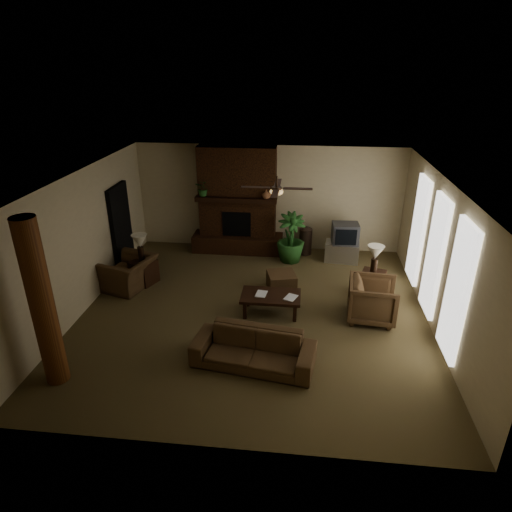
# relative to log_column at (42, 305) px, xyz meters

# --- Properties ---
(room_shell) EXTENTS (7.00, 7.00, 7.00)m
(room_shell) POSITION_rel_log_column_xyz_m (2.95, 2.40, 0.00)
(room_shell) COLOR brown
(room_shell) RESTS_ON ground
(fireplace) EXTENTS (2.40, 0.70, 2.80)m
(fireplace) POSITION_rel_log_column_xyz_m (2.15, 5.62, -0.24)
(fireplace) COLOR #452512
(fireplace) RESTS_ON ground
(windows) EXTENTS (0.08, 3.65, 2.35)m
(windows) POSITION_rel_log_column_xyz_m (6.40, 2.60, -0.05)
(windows) COLOR white
(windows) RESTS_ON ground
(log_column) EXTENTS (0.36, 0.36, 2.80)m
(log_column) POSITION_rel_log_column_xyz_m (0.00, 0.00, 0.00)
(log_column) COLOR brown
(log_column) RESTS_ON ground
(doorway) EXTENTS (0.10, 1.00, 2.10)m
(doorway) POSITION_rel_log_column_xyz_m (-0.49, 4.20, -0.35)
(doorway) COLOR black
(doorway) RESTS_ON ground
(ceiling_fan) EXTENTS (1.35, 1.35, 0.37)m
(ceiling_fan) POSITION_rel_log_column_xyz_m (3.35, 2.70, 1.13)
(ceiling_fan) COLOR black
(ceiling_fan) RESTS_ON ceiling
(sofa) EXTENTS (2.13, 0.91, 0.81)m
(sofa) POSITION_rel_log_column_xyz_m (3.13, 0.73, -1.00)
(sofa) COLOR #513A22
(sofa) RESTS_ON ground
(armchair_left) EXTENTS (0.99, 1.25, 0.96)m
(armchair_left) POSITION_rel_log_column_xyz_m (0.00, 3.19, -0.92)
(armchair_left) COLOR #513A22
(armchair_left) RESTS_ON ground
(armchair_right) EXTENTS (0.94, 0.99, 0.94)m
(armchair_right) POSITION_rel_log_column_xyz_m (5.31, 2.42, -0.93)
(armchair_right) COLOR #513A22
(armchair_right) RESTS_ON ground
(coffee_table) EXTENTS (1.20, 0.70, 0.43)m
(coffee_table) POSITION_rel_log_column_xyz_m (3.30, 2.41, -1.03)
(coffee_table) COLOR black
(coffee_table) RESTS_ON ground
(ottoman) EXTENTS (0.73, 0.73, 0.40)m
(ottoman) POSITION_rel_log_column_xyz_m (3.46, 3.46, -1.20)
(ottoman) COLOR #513A22
(ottoman) RESTS_ON ground
(tv_stand) EXTENTS (0.90, 0.59, 0.50)m
(tv_stand) POSITION_rel_log_column_xyz_m (4.91, 5.20, -1.15)
(tv_stand) COLOR #B8B8BA
(tv_stand) RESTS_ON ground
(tv) EXTENTS (0.68, 0.56, 0.52)m
(tv) POSITION_rel_log_column_xyz_m (4.96, 5.17, -0.64)
(tv) COLOR #3B3B3D
(tv) RESTS_ON tv_stand
(floor_vase) EXTENTS (0.34, 0.34, 0.77)m
(floor_vase) POSITION_rel_log_column_xyz_m (3.97, 5.55, -0.97)
(floor_vase) COLOR #32231C
(floor_vase) RESTS_ON ground
(floor_plant) EXTENTS (1.08, 1.43, 0.71)m
(floor_plant) POSITION_rel_log_column_xyz_m (3.59, 5.04, -1.04)
(floor_plant) COLOR #265622
(floor_plant) RESTS_ON ground
(side_table_left) EXTENTS (0.65, 0.65, 0.55)m
(side_table_left) POSITION_rel_log_column_xyz_m (0.26, 3.45, -1.12)
(side_table_left) COLOR black
(side_table_left) RESTS_ON ground
(lamp_left) EXTENTS (0.45, 0.45, 0.65)m
(lamp_left) POSITION_rel_log_column_xyz_m (0.24, 3.45, -0.40)
(lamp_left) COLOR black
(lamp_left) RESTS_ON side_table_left
(side_table_right) EXTENTS (0.62, 0.62, 0.55)m
(side_table_right) POSITION_rel_log_column_xyz_m (5.46, 3.42, -1.12)
(side_table_right) COLOR black
(side_table_right) RESTS_ON ground
(lamp_right) EXTENTS (0.38, 0.38, 0.65)m
(lamp_right) POSITION_rel_log_column_xyz_m (5.43, 3.37, -0.40)
(lamp_right) COLOR black
(lamp_right) RESTS_ON side_table_right
(mantel_plant) EXTENTS (0.49, 0.51, 0.33)m
(mantel_plant) POSITION_rel_log_column_xyz_m (1.31, 5.39, 0.32)
(mantel_plant) COLOR #265622
(mantel_plant) RESTS_ON fireplace
(mantel_vase) EXTENTS (0.25, 0.25, 0.22)m
(mantel_vase) POSITION_rel_log_column_xyz_m (2.93, 5.33, 0.27)
(mantel_vase) COLOR brown
(mantel_vase) RESTS_ON fireplace
(book_a) EXTENTS (0.22, 0.06, 0.29)m
(book_a) POSITION_rel_log_column_xyz_m (3.00, 2.41, -0.83)
(book_a) COLOR #999999
(book_a) RESTS_ON coffee_table
(book_b) EXTENTS (0.20, 0.10, 0.29)m
(book_b) POSITION_rel_log_column_xyz_m (3.60, 2.36, -0.82)
(book_b) COLOR #999999
(book_b) RESTS_ON coffee_table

